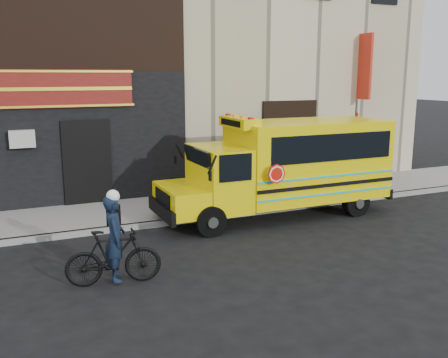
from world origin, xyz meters
TOP-DOWN VIEW (x-y plane):
  - ground at (0.00, 0.00)m, footprint 120.00×120.00m
  - curb at (0.00, 2.60)m, footprint 40.00×0.20m
  - sidewalk at (0.00, 4.10)m, footprint 40.00×3.00m
  - building at (-0.04, 10.45)m, footprint 20.00×10.70m
  - school_bus at (1.99, 2.20)m, footprint 6.91×2.44m
  - sign_pole at (5.06, 3.08)m, footprint 0.13×0.27m
  - bicycle at (-3.70, -0.76)m, footprint 1.92×0.83m
  - cyclist at (-3.64, -0.66)m, footprint 0.51×0.69m

SIDE VIEW (x-z plane):
  - ground at x=0.00m, z-range 0.00..0.00m
  - curb at x=0.00m, z-range 0.00..0.15m
  - sidewalk at x=0.00m, z-range 0.00..0.15m
  - bicycle at x=-3.70m, z-range 0.00..1.11m
  - cyclist at x=-3.64m, z-range 0.00..1.72m
  - school_bus at x=1.99m, z-range 0.05..2.97m
  - sign_pole at x=5.06m, z-range 0.16..3.42m
  - building at x=-0.04m, z-range 0.13..12.13m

